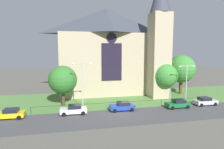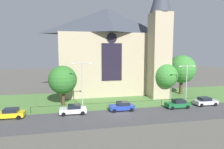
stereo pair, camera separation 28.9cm
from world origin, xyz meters
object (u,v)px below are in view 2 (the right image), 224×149
(tree_right_far, at_px, (182,69))
(parked_car_blue, at_px, (122,106))
(tree_right_near, at_px, (166,76))
(parked_car_silver, at_px, (205,101))
(tree_left_near, at_px, (63,80))
(parked_car_white, at_px, (73,109))
(parked_car_yellow, at_px, (10,113))
(streetlamp_far, at_px, (187,79))
(streetlamp_near, at_px, (82,80))
(church_building, at_px, (110,50))
(parked_car_green, at_px, (178,104))

(tree_right_far, height_order, parked_car_blue, tree_right_far)
(tree_right_near, relative_size, parked_car_silver, 1.75)
(tree_left_near, distance_m, parked_car_white, 7.23)
(parked_car_yellow, bearing_deg, streetlamp_far, -175.83)
(streetlamp_near, height_order, streetlamp_far, streetlamp_near)
(parked_car_white, bearing_deg, streetlamp_far, -175.12)
(church_building, relative_size, streetlamp_far, 3.47)
(church_building, xyz_separation_m, parked_car_green, (9.01, -15.85, -9.53))
(streetlamp_near, distance_m, parked_car_silver, 23.06)
(parked_car_green, height_order, parked_car_silver, same)
(streetlamp_far, distance_m, parked_car_yellow, 30.60)
(tree_left_near, height_order, streetlamp_far, streetlamp_far)
(church_building, relative_size, tree_right_near, 3.51)
(tree_right_far, distance_m, parked_car_white, 27.47)
(tree_right_far, relative_size, parked_car_white, 2.15)
(church_building, bearing_deg, parked_car_silver, -45.74)
(streetlamp_far, relative_size, parked_car_yellow, 1.77)
(tree_right_far, bearing_deg, parked_car_white, -158.22)
(tree_right_near, relative_size, parked_car_blue, 1.76)
(tree_right_near, distance_m, parked_car_blue, 13.43)
(tree_right_far, xyz_separation_m, streetlamp_far, (-4.14, -8.56, -1.04))
(streetlamp_far, xyz_separation_m, parked_car_yellow, (-30.29, -1.52, -4.08))
(parked_car_yellow, relative_size, parked_car_blue, 1.01)
(tree_right_near, xyz_separation_m, parked_car_silver, (4.92, -6.32, -4.10))
(parked_car_white, bearing_deg, streetlamp_near, -136.24)
(tree_right_near, xyz_separation_m, streetlamp_far, (1.71, -4.98, -0.02))
(parked_car_white, xyz_separation_m, parked_car_blue, (8.10, 0.11, 0.00))
(tree_right_near, relative_size, tree_right_far, 0.81)
(church_building, distance_m, tree_left_near, 15.62)
(streetlamp_far, bearing_deg, parked_car_green, -145.69)
(tree_right_near, relative_size, streetlamp_near, 0.90)
(parked_car_blue, bearing_deg, parked_car_silver, -179.52)
(tree_right_near, height_order, parked_car_green, tree_right_near)
(church_building, height_order, tree_left_near, church_building)
(parked_car_silver, bearing_deg, parked_car_white, 179.68)
(parked_car_white, relative_size, parked_car_silver, 1.00)
(tree_right_near, distance_m, parked_car_yellow, 29.60)
(tree_right_far, relative_size, tree_left_near, 1.23)
(parked_car_white, bearing_deg, tree_left_near, -72.18)
(tree_right_far, relative_size, streetlamp_far, 1.22)
(parked_car_silver, bearing_deg, tree_left_near, 167.13)
(church_building, bearing_deg, tree_right_far, -18.90)
(tree_right_far, xyz_separation_m, parked_car_white, (-25.06, -10.01, -5.12))
(church_building, bearing_deg, tree_left_near, -138.43)
(parked_car_white, bearing_deg, parked_car_yellow, 1.31)
(parked_car_yellow, height_order, parked_car_blue, same)
(parked_car_green, bearing_deg, tree_left_near, -17.58)
(tree_left_near, distance_m, parked_car_silver, 26.79)
(streetlamp_near, relative_size, parked_car_white, 1.95)
(tree_left_near, xyz_separation_m, parked_car_silver, (25.88, -5.63, -4.02))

